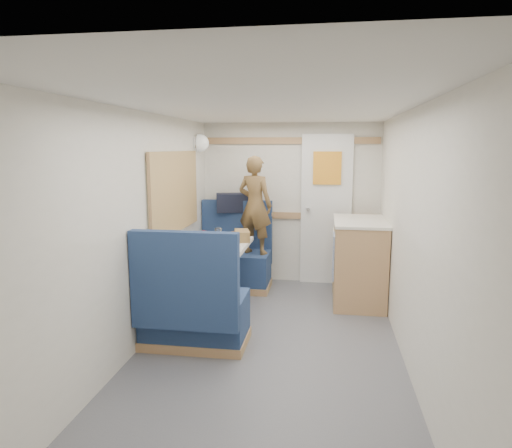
% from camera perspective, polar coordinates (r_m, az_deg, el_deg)
% --- Properties ---
extents(floor, '(4.50, 4.50, 0.00)m').
position_cam_1_polar(floor, '(3.87, 1.31, -16.47)').
color(floor, '#515156').
rests_on(floor, ground).
extents(ceiling, '(4.50, 4.50, 0.00)m').
position_cam_1_polar(ceiling, '(3.49, 1.44, 14.51)').
color(ceiling, silver).
rests_on(ceiling, wall_back).
extents(wall_back, '(2.20, 0.02, 2.00)m').
position_cam_1_polar(wall_back, '(5.76, 4.29, 2.57)').
color(wall_back, silver).
rests_on(wall_back, floor).
extents(wall_left, '(0.02, 4.50, 2.00)m').
position_cam_1_polar(wall_left, '(3.85, -15.11, -1.24)').
color(wall_left, silver).
rests_on(wall_left, floor).
extents(wall_right, '(0.02, 4.50, 2.00)m').
position_cam_1_polar(wall_right, '(3.58, 19.13, -2.23)').
color(wall_right, silver).
rests_on(wall_right, floor).
extents(oak_trim_low, '(2.15, 0.02, 0.08)m').
position_cam_1_polar(oak_trim_low, '(5.76, 4.26, 1.06)').
color(oak_trim_low, '#A17F49').
rests_on(oak_trim_low, wall_back).
extents(oak_trim_high, '(2.15, 0.02, 0.08)m').
position_cam_1_polar(oak_trim_high, '(5.70, 4.37, 10.35)').
color(oak_trim_high, '#A17F49').
rests_on(oak_trim_high, wall_back).
extents(side_window, '(0.04, 1.30, 0.72)m').
position_cam_1_polar(side_window, '(4.73, -10.12, 3.97)').
color(side_window, '#ADB69A').
rests_on(side_window, wall_left).
extents(rear_door, '(0.62, 0.12, 1.86)m').
position_cam_1_polar(rear_door, '(5.71, 8.76, 2.14)').
color(rear_door, white).
rests_on(rear_door, wall_back).
extents(dinette_table, '(0.62, 0.92, 0.72)m').
position_cam_1_polar(dinette_table, '(4.72, -4.92, -4.36)').
color(dinette_table, white).
rests_on(dinette_table, floor).
extents(bench_far, '(0.90, 0.59, 1.05)m').
position_cam_1_polar(bench_far, '(5.60, -2.78, -4.90)').
color(bench_far, navy).
rests_on(bench_far, floor).
extents(bench_near, '(0.90, 0.59, 1.05)m').
position_cam_1_polar(bench_near, '(4.00, -7.85, -10.99)').
color(bench_near, navy).
rests_on(bench_near, floor).
extents(ledge, '(0.90, 0.14, 0.04)m').
position_cam_1_polar(ledge, '(5.74, -2.32, 1.35)').
color(ledge, '#A17F49').
rests_on(ledge, bench_far).
extents(dome_light, '(0.20, 0.20, 0.20)m').
position_cam_1_polar(dome_light, '(5.50, -6.98, 10.03)').
color(dome_light, white).
rests_on(dome_light, wall_left).
extents(galley_counter, '(0.57, 0.92, 0.92)m').
position_cam_1_polar(galley_counter, '(5.16, 12.69, -4.49)').
color(galley_counter, '#A17F49').
rests_on(galley_counter, floor).
extents(person, '(0.49, 0.39, 1.16)m').
position_cam_1_polar(person, '(5.35, -0.13, 2.36)').
color(person, brown).
rests_on(person, bench_far).
extents(duffel_bag, '(0.52, 0.34, 0.23)m').
position_cam_1_polar(duffel_bag, '(5.72, -2.55, 2.69)').
color(duffel_bag, black).
rests_on(duffel_bag, ledge).
extents(tray, '(0.36, 0.43, 0.02)m').
position_cam_1_polar(tray, '(4.38, -3.88, -3.24)').
color(tray, silver).
rests_on(tray, dinette_table).
extents(orange_fruit, '(0.08, 0.08, 0.08)m').
position_cam_1_polar(orange_fruit, '(4.42, -2.99, -2.50)').
color(orange_fruit, orange).
rests_on(orange_fruit, tray).
extents(cheese_block, '(0.13, 0.10, 0.04)m').
position_cam_1_polar(cheese_block, '(4.44, -4.27, -2.71)').
color(cheese_block, '#E7DD85').
rests_on(cheese_block, tray).
extents(wine_glass, '(0.08, 0.08, 0.17)m').
position_cam_1_polar(wine_glass, '(4.56, -6.52, -1.32)').
color(wine_glass, white).
rests_on(wine_glass, dinette_table).
extents(tumbler_left, '(0.07, 0.07, 0.11)m').
position_cam_1_polar(tumbler_left, '(4.43, -8.80, -2.62)').
color(tumbler_left, silver).
rests_on(tumbler_left, dinette_table).
extents(tumbler_mid, '(0.08, 0.08, 0.12)m').
position_cam_1_polar(tumbler_mid, '(4.92, -4.73, -1.23)').
color(tumbler_mid, white).
rests_on(tumbler_mid, dinette_table).
extents(tumbler_right, '(0.06, 0.06, 0.10)m').
position_cam_1_polar(tumbler_right, '(4.79, -3.15, -1.63)').
color(tumbler_right, white).
rests_on(tumbler_right, dinette_table).
extents(beer_glass, '(0.07, 0.07, 0.10)m').
position_cam_1_polar(beer_glass, '(4.79, -2.83, -1.59)').
color(beer_glass, '#905215').
rests_on(beer_glass, dinette_table).
extents(pepper_grinder, '(0.03, 0.03, 0.09)m').
position_cam_1_polar(pepper_grinder, '(4.82, -5.17, -1.63)').
color(pepper_grinder, black).
rests_on(pepper_grinder, dinette_table).
extents(salt_grinder, '(0.03, 0.03, 0.08)m').
position_cam_1_polar(salt_grinder, '(4.80, -4.77, -1.74)').
color(salt_grinder, white).
rests_on(salt_grinder, dinette_table).
extents(bread_loaf, '(0.21, 0.29, 0.11)m').
position_cam_1_polar(bread_loaf, '(4.84, -1.75, -1.45)').
color(bread_loaf, olive).
rests_on(bread_loaf, dinette_table).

